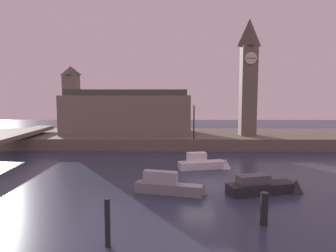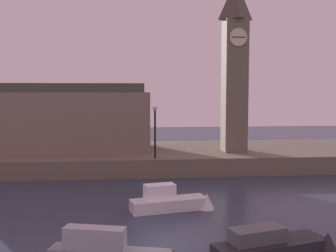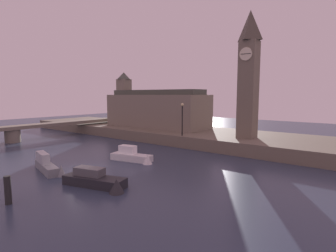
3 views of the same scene
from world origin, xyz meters
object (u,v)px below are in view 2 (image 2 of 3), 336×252
clock_tower (235,63)px  streetlamp (155,126)px  parliament_hall (47,118)px  boat_barge_dark (283,247)px  boat_ferry_white (175,201)px

clock_tower → streetlamp: size_ratio=3.60×
parliament_hall → boat_barge_dark: 26.15m
streetlamp → boat_ferry_white: 9.99m
streetlamp → parliament_hall: bearing=149.8°
clock_tower → boat_barge_dark: 22.02m
boat_ferry_white → parliament_hall: bearing=123.9°
boat_ferry_white → clock_tower: bearing=61.7°
boat_barge_dark → streetlamp: bearing=104.0°
parliament_hall → streetlamp: 10.88m
clock_tower → boat_ferry_white: bearing=-118.3°
streetlamp → boat_barge_dark: (4.13, -16.54, -3.63)m
clock_tower → boat_ferry_white: (-6.81, -12.65, -8.86)m
parliament_hall → boat_ferry_white: (9.92, -14.77, -3.98)m
streetlamp → boat_barge_dark: bearing=-76.0°
boat_barge_dark → boat_ferry_white: 8.09m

